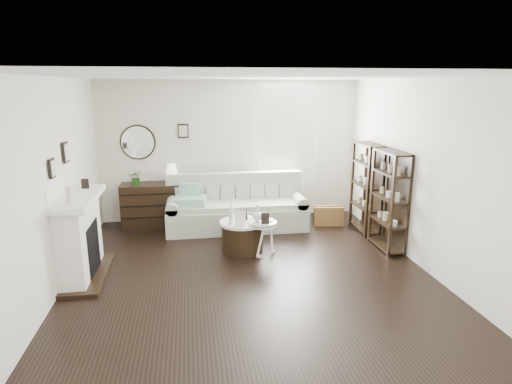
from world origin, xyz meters
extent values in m
plane|color=black|center=(0.00, 0.00, 0.00)|extent=(5.50, 5.50, 0.00)
plane|color=white|center=(0.00, 0.00, 2.70)|extent=(5.50, 5.50, 0.00)
plane|color=white|center=(0.00, 2.75, 1.35)|extent=(5.00, 0.00, 5.00)
plane|color=white|center=(0.00, -2.75, 1.35)|extent=(5.00, 0.00, 5.00)
plane|color=white|center=(-2.50, 0.00, 1.35)|extent=(0.00, 5.50, 5.50)
plane|color=white|center=(2.50, 0.00, 1.35)|extent=(0.00, 5.50, 5.50)
cube|color=white|center=(1.10, 2.73, 1.60)|extent=(1.00, 0.02, 1.80)
cube|color=white|center=(1.10, 2.67, 1.60)|extent=(1.15, 0.02, 1.90)
cylinder|color=silver|center=(-1.75, 2.72, 1.55)|extent=(0.60, 0.03, 0.60)
cube|color=black|center=(-0.90, 2.72, 1.75)|extent=(0.20, 0.03, 0.26)
cube|color=white|center=(-2.33, 0.30, 0.55)|extent=(0.34, 1.20, 1.10)
cube|color=black|center=(-2.30, 0.30, 0.40)|extent=(0.30, 0.65, 0.70)
cube|color=white|center=(-2.28, 0.30, 1.12)|extent=(0.44, 1.35, 0.08)
cube|color=black|center=(-2.25, 0.30, 0.03)|extent=(0.50, 1.40, 0.05)
cylinder|color=beige|center=(-2.28, -0.15, 1.27)|extent=(0.08, 0.08, 0.22)
cube|color=black|center=(-2.28, 0.70, 1.23)|extent=(0.10, 0.03, 0.14)
cube|color=black|center=(-2.47, -0.05, 1.60)|extent=(0.03, 0.18, 0.24)
cube|color=black|center=(-2.47, 0.60, 1.70)|extent=(0.03, 0.22, 0.28)
cube|color=black|center=(2.33, 1.55, 0.80)|extent=(0.30, 0.80, 1.60)
cylinder|color=beige|center=(2.31, 1.30, 0.52)|extent=(0.08, 0.08, 0.11)
cylinder|color=beige|center=(2.31, 1.55, 0.52)|extent=(0.08, 0.08, 0.11)
cylinder|color=beige|center=(2.31, 1.80, 0.52)|extent=(0.08, 0.08, 0.11)
cylinder|color=beige|center=(2.31, 1.30, 0.92)|extent=(0.08, 0.08, 0.11)
cylinder|color=beige|center=(2.31, 1.55, 0.92)|extent=(0.08, 0.08, 0.11)
cylinder|color=beige|center=(2.31, 1.80, 0.92)|extent=(0.08, 0.08, 0.11)
cylinder|color=beige|center=(2.31, 1.30, 1.32)|extent=(0.08, 0.08, 0.11)
cylinder|color=beige|center=(2.31, 1.55, 1.32)|extent=(0.08, 0.08, 0.11)
cylinder|color=beige|center=(2.31, 1.80, 1.32)|extent=(0.08, 0.08, 0.11)
cube|color=black|center=(2.33, 0.65, 0.80)|extent=(0.30, 0.80, 1.60)
cylinder|color=beige|center=(2.31, 0.40, 0.52)|extent=(0.08, 0.08, 0.11)
cylinder|color=beige|center=(2.31, 0.65, 0.52)|extent=(0.08, 0.08, 0.11)
cylinder|color=beige|center=(2.31, 0.90, 0.52)|extent=(0.08, 0.08, 0.11)
cylinder|color=beige|center=(2.31, 0.40, 0.92)|extent=(0.08, 0.08, 0.11)
cylinder|color=beige|center=(2.31, 0.65, 0.92)|extent=(0.08, 0.08, 0.11)
cylinder|color=beige|center=(2.31, 0.90, 0.92)|extent=(0.08, 0.08, 0.11)
cylinder|color=beige|center=(2.31, 0.40, 1.32)|extent=(0.08, 0.08, 0.11)
cylinder|color=beige|center=(2.31, 0.65, 1.32)|extent=(0.08, 0.08, 0.11)
cylinder|color=beige|center=(2.31, 0.90, 1.32)|extent=(0.08, 0.08, 0.11)
cube|color=#ACB4A1|center=(0.02, 2.00, 0.21)|extent=(2.55, 0.88, 0.41)
cube|color=#ACB4A1|center=(0.02, 1.97, 0.46)|extent=(2.21, 0.71, 0.10)
cube|color=#ACB4A1|center=(0.02, 2.34, 0.60)|extent=(2.55, 0.20, 0.79)
cube|color=#ACB4A1|center=(-1.14, 2.00, 0.26)|extent=(0.22, 0.83, 0.51)
cube|color=#ACB4A1|center=(1.18, 2.00, 0.26)|extent=(0.22, 0.83, 0.51)
cube|color=#227D5B|center=(-0.81, 1.95, 0.58)|extent=(0.61, 0.52, 0.14)
cube|color=brown|center=(1.77, 1.93, 0.18)|extent=(0.57, 0.26, 0.37)
cube|color=black|center=(-1.49, 2.47, 0.40)|extent=(1.20, 0.50, 0.80)
cube|color=black|center=(-1.49, 2.21, 0.22)|extent=(1.15, 0.01, 0.02)
cube|color=black|center=(-1.49, 2.21, 0.44)|extent=(1.15, 0.01, 0.02)
cube|color=black|center=(-1.49, 2.21, 0.66)|extent=(1.15, 0.01, 0.01)
imported|color=#1E5217|center=(-1.79, 2.42, 0.94)|extent=(0.25, 0.22, 0.28)
cylinder|color=black|center=(-0.01, 0.87, 0.23)|extent=(0.66, 0.66, 0.46)
cylinder|color=beige|center=(-0.01, 0.87, 0.48)|extent=(0.72, 0.72, 0.04)
cylinder|color=silver|center=(0.29, 0.68, 0.53)|extent=(0.44, 0.44, 0.03)
cylinder|color=white|center=(0.29, 0.68, 0.49)|extent=(0.45, 0.45, 0.02)
cylinder|color=white|center=(0.29, 0.68, 0.25)|extent=(0.04, 0.04, 0.51)
cylinder|color=silver|center=(-0.19, 0.79, 0.66)|extent=(0.08, 0.08, 0.33)
cube|color=white|center=(-0.06, 0.69, 0.61)|extent=(0.18, 0.11, 0.22)
cube|color=black|center=(0.31, 0.56, 0.63)|extent=(0.13, 0.07, 0.17)
camera|label=1|loc=(-0.78, -5.53, 2.59)|focal=30.00mm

